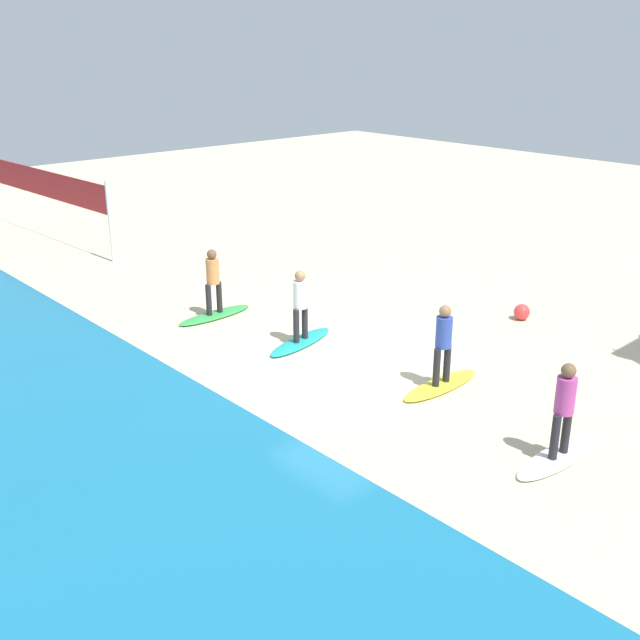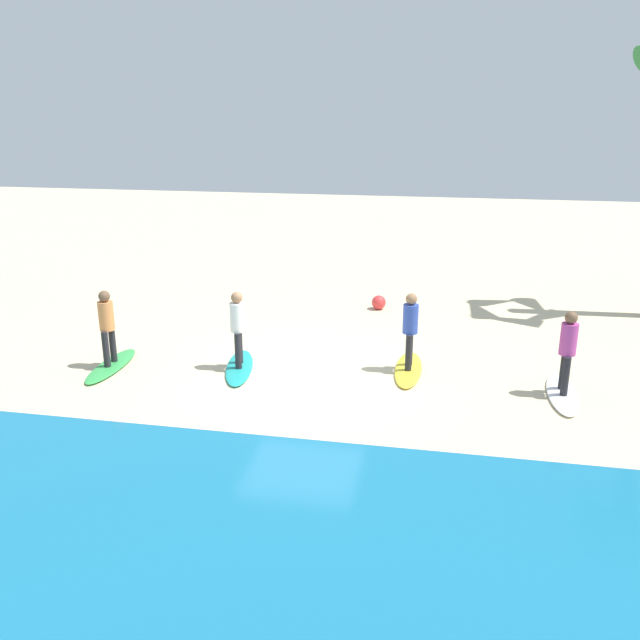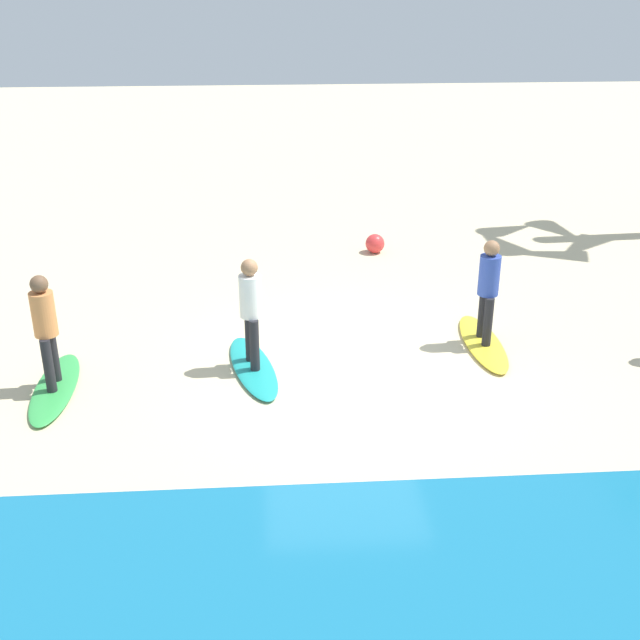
{
  "view_description": "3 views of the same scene",
  "coord_description": "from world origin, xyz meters",
  "px_view_note": "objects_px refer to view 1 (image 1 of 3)",
  "views": [
    {
      "loc": [
        -10.61,
        10.32,
        6.52
      ],
      "look_at": [
        0.04,
        0.67,
        1.1
      ],
      "focal_mm": 42.2,
      "sensor_mm": 36.0,
      "label": 1
    },
    {
      "loc": [
        -2.86,
        12.8,
        5.38
      ],
      "look_at": [
        -0.31,
        -0.4,
        1.07
      ],
      "focal_mm": 37.26,
      "sensor_mm": 36.0,
      "label": 2
    },
    {
      "loc": [
        1.1,
        10.45,
        5.47
      ],
      "look_at": [
        0.4,
        0.37,
        0.92
      ],
      "focal_mm": 44.49,
      "sensor_mm": 36.0,
      "label": 3
    }
  ],
  "objects_px": {
    "beach_ball": "(522,312)",
    "surfboard_green": "(215,315)",
    "surfboard_teal": "(301,342)",
    "volleyball_net": "(39,185)",
    "surfer_yellow": "(443,339)",
    "surfer_white": "(564,403)",
    "surfboard_white": "(558,457)",
    "surfer_green": "(213,277)",
    "surfer_teal": "(300,300)",
    "surfboard_yellow": "(441,385)"
  },
  "relations": [
    {
      "from": "surfboard_yellow",
      "to": "surfer_yellow",
      "type": "relative_size",
      "value": 1.28
    },
    {
      "from": "volleyball_net",
      "to": "surfboard_teal",
      "type": "bearing_deg",
      "value": -179.19
    },
    {
      "from": "surfer_green",
      "to": "surfer_white",
      "type": "bearing_deg",
      "value": -178.16
    },
    {
      "from": "surfboard_green",
      "to": "surfer_green",
      "type": "relative_size",
      "value": 1.28
    },
    {
      "from": "surfer_yellow",
      "to": "beach_ball",
      "type": "bearing_deg",
      "value": -75.98
    },
    {
      "from": "surfer_yellow",
      "to": "surfboard_green",
      "type": "bearing_deg",
      "value": 9.04
    },
    {
      "from": "surfer_white",
      "to": "volleyball_net",
      "type": "height_order",
      "value": "volleyball_net"
    },
    {
      "from": "surfer_white",
      "to": "surfboard_yellow",
      "type": "xyz_separation_m",
      "value": [
        3.04,
        -0.71,
        -0.99
      ]
    },
    {
      "from": "surfboard_white",
      "to": "surfboard_green",
      "type": "height_order",
      "value": "same"
    },
    {
      "from": "surfboard_teal",
      "to": "surfer_teal",
      "type": "distance_m",
      "value": 0.99
    },
    {
      "from": "surfer_yellow",
      "to": "beach_ball",
      "type": "relative_size",
      "value": 4.15
    },
    {
      "from": "surfer_white",
      "to": "surfboard_yellow",
      "type": "distance_m",
      "value": 3.28
    },
    {
      "from": "surfboard_white",
      "to": "beach_ball",
      "type": "relative_size",
      "value": 5.32
    },
    {
      "from": "surfboard_yellow",
      "to": "surfer_teal",
      "type": "distance_m",
      "value": 3.77
    },
    {
      "from": "surfboard_green",
      "to": "surfboard_yellow",
      "type": "bearing_deg",
      "value": 97.37
    },
    {
      "from": "surfer_teal",
      "to": "surfboard_green",
      "type": "xyz_separation_m",
      "value": [
        2.76,
        0.44,
        -0.99
      ]
    },
    {
      "from": "beach_ball",
      "to": "surfboard_white",
      "type": "bearing_deg",
      "value": 128.77
    },
    {
      "from": "beach_ball",
      "to": "surfboard_green",
      "type": "bearing_deg",
      "value": 46.3
    },
    {
      "from": "surfboard_green",
      "to": "surfer_yellow",
      "type": "bearing_deg",
      "value": 97.37
    },
    {
      "from": "surfboard_yellow",
      "to": "beach_ball",
      "type": "distance_m",
      "value": 4.61
    },
    {
      "from": "surfboard_green",
      "to": "surfboard_teal",
      "type": "bearing_deg",
      "value": 97.33
    },
    {
      "from": "surfer_white",
      "to": "surfer_teal",
      "type": "relative_size",
      "value": 1.0
    },
    {
      "from": "surfboard_white",
      "to": "surfboard_green",
      "type": "distance_m",
      "value": 9.4
    },
    {
      "from": "surfer_green",
      "to": "beach_ball",
      "type": "height_order",
      "value": "surfer_green"
    },
    {
      "from": "surfboard_teal",
      "to": "volleyball_net",
      "type": "xyz_separation_m",
      "value": [
        13.42,
        0.19,
        1.74
      ]
    },
    {
      "from": "surfer_green",
      "to": "surfboard_white",
      "type": "bearing_deg",
      "value": -178.16
    },
    {
      "from": "surfer_yellow",
      "to": "surfboard_green",
      "type": "distance_m",
      "value": 6.51
    },
    {
      "from": "surfer_yellow",
      "to": "volleyball_net",
      "type": "relative_size",
      "value": 0.18
    },
    {
      "from": "surfboard_white",
      "to": "surfboard_teal",
      "type": "height_order",
      "value": "same"
    },
    {
      "from": "volleyball_net",
      "to": "beach_ball",
      "type": "xyz_separation_m",
      "value": [
        -15.89,
        -5.23,
        -1.59
      ]
    },
    {
      "from": "surfer_green",
      "to": "beach_ball",
      "type": "relative_size",
      "value": 4.15
    },
    {
      "from": "surfboard_teal",
      "to": "surfboard_green",
      "type": "xyz_separation_m",
      "value": [
        2.76,
        0.44,
        0.0
      ]
    },
    {
      "from": "surfboard_yellow",
      "to": "surfer_yellow",
      "type": "xyz_separation_m",
      "value": [
        0.0,
        0.0,
        0.99
      ]
    },
    {
      "from": "surfboard_green",
      "to": "volleyball_net",
      "type": "height_order",
      "value": "volleyball_net"
    },
    {
      "from": "volleyball_net",
      "to": "surfer_white",
      "type": "bearing_deg",
      "value": -179.85
    },
    {
      "from": "surfboard_green",
      "to": "surfer_green",
      "type": "xyz_separation_m",
      "value": [
        0.0,
        0.0,
        0.99
      ]
    },
    {
      "from": "surfer_white",
      "to": "surfer_green",
      "type": "relative_size",
      "value": 1.0
    },
    {
      "from": "surfer_yellow",
      "to": "surfer_white",
      "type": "bearing_deg",
      "value": 166.88
    },
    {
      "from": "volleyball_net",
      "to": "surfer_yellow",
      "type": "bearing_deg",
      "value": -177.44
    },
    {
      "from": "surfboard_teal",
      "to": "volleyball_net",
      "type": "height_order",
      "value": "volleyball_net"
    },
    {
      "from": "surfer_yellow",
      "to": "surfer_green",
      "type": "xyz_separation_m",
      "value": [
        6.35,
        1.01,
        0.0
      ]
    },
    {
      "from": "surfboard_yellow",
      "to": "surfboard_teal",
      "type": "height_order",
      "value": "same"
    },
    {
      "from": "volleyball_net",
      "to": "surfer_teal",
      "type": "bearing_deg",
      "value": -179.19
    },
    {
      "from": "surfer_green",
      "to": "volleyball_net",
      "type": "relative_size",
      "value": 0.18
    },
    {
      "from": "surfboard_white",
      "to": "surfer_teal",
      "type": "relative_size",
      "value": 1.28
    },
    {
      "from": "surfboard_yellow",
      "to": "surfboard_teal",
      "type": "bearing_deg",
      "value": -81.1
    },
    {
      "from": "surfer_white",
      "to": "beach_ball",
      "type": "xyz_separation_m",
      "value": [
        4.16,
        -5.18,
        -0.84
      ]
    },
    {
      "from": "surfer_teal",
      "to": "surfer_green",
      "type": "bearing_deg",
      "value": 9.01
    },
    {
      "from": "surfer_yellow",
      "to": "surfboard_green",
      "type": "xyz_separation_m",
      "value": [
        6.35,
        1.01,
        -0.99
      ]
    },
    {
      "from": "surfboard_yellow",
      "to": "surfer_yellow",
      "type": "distance_m",
      "value": 0.99
    }
  ]
}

